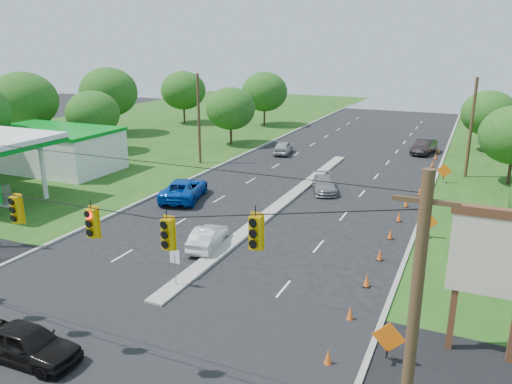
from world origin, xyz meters
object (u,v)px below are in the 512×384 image
at_px(gas_station, 42,147).
at_px(pylon_sign, 500,262).
at_px(black_sedan, 28,344).
at_px(white_sedan, 208,237).
at_px(blue_pickup, 184,189).

bearing_deg(gas_station, pylon_sign, -20.31).
bearing_deg(gas_station, black_sedan, -44.92).
relative_size(gas_station, pylon_sign, 3.22).
xyz_separation_m(pylon_sign, white_sedan, (-15.38, 4.98, -3.34)).
bearing_deg(gas_station, white_sedan, -21.88).
bearing_deg(pylon_sign, black_sedan, -154.86).
relative_size(pylon_sign, black_sedan, 1.41).
height_order(pylon_sign, white_sedan, pylon_sign).
xyz_separation_m(pylon_sign, black_sedan, (-16.23, -7.62, -3.26)).
bearing_deg(blue_pickup, pylon_sign, 134.45).
bearing_deg(gas_station, blue_pickup, -4.59).
distance_m(black_sedan, blue_pickup, 21.14).
xyz_separation_m(gas_station, pylon_sign, (37.95, -14.05, 1.42)).
height_order(white_sedan, blue_pickup, blue_pickup).
distance_m(pylon_sign, blue_pickup, 25.51).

